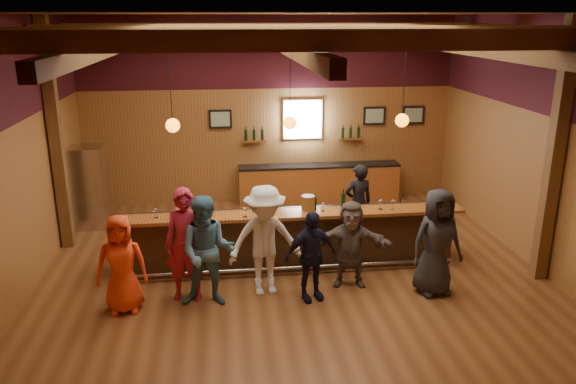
# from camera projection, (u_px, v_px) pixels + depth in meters

# --- Properties ---
(room) EXTENTS (9.04, 9.00, 4.52)m
(room) POSITION_uv_depth(u_px,v_px,m) (290.00, 93.00, 9.60)
(room) COLOR brown
(room) RESTS_ON ground
(bar_counter) EXTENTS (6.30, 1.07, 1.11)m
(bar_counter) POSITION_uv_depth(u_px,v_px,m) (290.00, 236.00, 10.50)
(bar_counter) COLOR black
(bar_counter) RESTS_ON ground
(back_bar_cabinet) EXTENTS (4.00, 0.52, 0.95)m
(back_bar_cabinet) POSITION_uv_depth(u_px,v_px,m) (319.00, 183.00, 14.03)
(back_bar_cabinet) COLOR brown
(back_bar_cabinet) RESTS_ON ground
(window) EXTENTS (0.95, 0.09, 0.95)m
(window) POSITION_uv_depth(u_px,v_px,m) (303.00, 119.00, 13.73)
(window) COLOR silver
(window) RESTS_ON room
(framed_pictures) EXTENTS (5.35, 0.05, 0.45)m
(framed_pictures) POSITION_uv_depth(u_px,v_px,m) (337.00, 117.00, 13.80)
(framed_pictures) COLOR black
(framed_pictures) RESTS_ON room
(wine_shelves) EXTENTS (3.00, 0.18, 0.30)m
(wine_shelves) POSITION_uv_depth(u_px,v_px,m) (303.00, 137.00, 13.79)
(wine_shelves) COLOR brown
(wine_shelves) RESTS_ON room
(pendant_lights) EXTENTS (4.24, 0.24, 1.37)m
(pendant_lights) POSITION_uv_depth(u_px,v_px,m) (290.00, 122.00, 9.70)
(pendant_lights) COLOR black
(pendant_lights) RESTS_ON room
(stainless_fridge) EXTENTS (0.70, 0.70, 1.80)m
(stainless_fridge) POSITION_uv_depth(u_px,v_px,m) (89.00, 187.00, 12.23)
(stainless_fridge) COLOR silver
(stainless_fridge) RESTS_ON ground
(customer_orange) EXTENTS (0.81, 0.55, 1.59)m
(customer_orange) POSITION_uv_depth(u_px,v_px,m) (121.00, 264.00, 8.69)
(customer_orange) COLOR #F03E16
(customer_orange) RESTS_ON ground
(customer_redvest) EXTENTS (0.75, 0.54, 1.89)m
(customer_redvest) POSITION_uv_depth(u_px,v_px,m) (186.00, 245.00, 9.02)
(customer_redvest) COLOR maroon
(customer_redvest) RESTS_ON ground
(customer_denim) EXTENTS (0.96, 0.79, 1.82)m
(customer_denim) POSITION_uv_depth(u_px,v_px,m) (207.00, 252.00, 8.85)
(customer_denim) COLOR teal
(customer_denim) RESTS_ON ground
(customer_white) EXTENTS (1.30, 0.86, 1.88)m
(customer_white) POSITION_uv_depth(u_px,v_px,m) (265.00, 241.00, 9.21)
(customer_white) COLOR white
(customer_white) RESTS_ON ground
(customer_navy) EXTENTS (0.96, 0.61, 1.53)m
(customer_navy) POSITION_uv_depth(u_px,v_px,m) (311.00, 256.00, 9.06)
(customer_navy) COLOR black
(customer_navy) RESTS_ON ground
(customer_brown) EXTENTS (1.47, 0.68, 1.52)m
(customer_brown) POSITION_uv_depth(u_px,v_px,m) (350.00, 244.00, 9.54)
(customer_brown) COLOR #5D514A
(customer_brown) RESTS_ON ground
(customer_dark) EXTENTS (0.97, 0.71, 1.82)m
(customer_dark) POSITION_uv_depth(u_px,v_px,m) (437.00, 242.00, 9.23)
(customer_dark) COLOR #252527
(customer_dark) RESTS_ON ground
(bartender) EXTENTS (0.66, 0.49, 1.63)m
(bartender) POSITION_uv_depth(u_px,v_px,m) (358.00, 203.00, 11.45)
(bartender) COLOR black
(bartender) RESTS_ON ground
(ice_bucket) EXTENTS (0.24, 0.24, 0.27)m
(ice_bucket) POSITION_uv_depth(u_px,v_px,m) (308.00, 203.00, 10.12)
(ice_bucket) COLOR brown
(ice_bucket) RESTS_ON bar_counter
(bottle_a) EXTENTS (0.07, 0.07, 0.31)m
(bottle_a) POSITION_uv_depth(u_px,v_px,m) (315.00, 203.00, 10.13)
(bottle_a) COLOR black
(bottle_a) RESTS_ON bar_counter
(bottle_b) EXTENTS (0.08, 0.08, 0.37)m
(bottle_b) POSITION_uv_depth(u_px,v_px,m) (343.00, 200.00, 10.23)
(bottle_b) COLOR black
(bottle_b) RESTS_ON bar_counter
(glass_a) EXTENTS (0.08, 0.08, 0.18)m
(glass_a) POSITION_uv_depth(u_px,v_px,m) (156.00, 211.00, 9.73)
(glass_a) COLOR silver
(glass_a) RESTS_ON bar_counter
(glass_b) EXTENTS (0.08, 0.08, 0.17)m
(glass_b) POSITION_uv_depth(u_px,v_px,m) (177.00, 211.00, 9.75)
(glass_b) COLOR silver
(glass_b) RESTS_ON bar_counter
(glass_c) EXTENTS (0.08, 0.08, 0.18)m
(glass_c) POSITION_uv_depth(u_px,v_px,m) (210.00, 209.00, 9.83)
(glass_c) COLOR silver
(glass_c) RESTS_ON bar_counter
(glass_d) EXTENTS (0.08, 0.08, 0.19)m
(glass_d) POSITION_uv_depth(u_px,v_px,m) (245.00, 210.00, 9.76)
(glass_d) COLOR silver
(glass_d) RESTS_ON bar_counter
(glass_e) EXTENTS (0.08, 0.08, 0.17)m
(glass_e) POSITION_uv_depth(u_px,v_px,m) (256.00, 207.00, 9.93)
(glass_e) COLOR silver
(glass_e) RESTS_ON bar_counter
(glass_f) EXTENTS (0.07, 0.07, 0.16)m
(glass_f) POSITION_uv_depth(u_px,v_px,m) (323.00, 205.00, 10.07)
(glass_f) COLOR silver
(glass_f) RESTS_ON bar_counter
(glass_g) EXTENTS (0.09, 0.09, 0.19)m
(glass_g) POSITION_uv_depth(u_px,v_px,m) (381.00, 202.00, 10.15)
(glass_g) COLOR silver
(glass_g) RESTS_ON bar_counter
(glass_h) EXTENTS (0.09, 0.09, 0.20)m
(glass_h) POSITION_uv_depth(u_px,v_px,m) (393.00, 202.00, 10.13)
(glass_h) COLOR silver
(glass_h) RESTS_ON bar_counter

